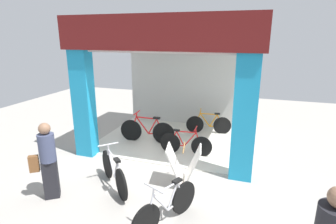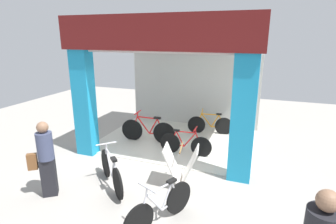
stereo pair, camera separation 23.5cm
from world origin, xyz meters
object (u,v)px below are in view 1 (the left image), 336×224
bicycle_inside_1 (209,124)px  pedestrian_1 (48,160)px  bicycle_inside_2 (147,131)px  bicycle_parked_1 (166,207)px  bicycle_inside_0 (185,144)px  sandwich_board_sign (184,166)px  bicycle_parked_0 (114,172)px

bicycle_inside_1 → pedestrian_1: size_ratio=0.93×
bicycle_inside_2 → bicycle_parked_1: 3.77m
bicycle_inside_0 → sandwich_board_sign: sandwich_board_sign is taller
bicycle_inside_1 → bicycle_parked_0: bicycle_parked_0 is taller
bicycle_inside_1 → sandwich_board_sign: sandwich_board_sign is taller
bicycle_inside_0 → pedestrian_1: (-2.06, -2.80, 0.48)m
bicycle_parked_1 → sandwich_board_sign: sandwich_board_sign is taller
bicycle_inside_1 → sandwich_board_sign: (0.05, -3.34, 0.12)m
bicycle_inside_0 → bicycle_inside_1: bicycle_inside_1 is taller
bicycle_parked_0 → sandwich_board_sign: bearing=23.6°
bicycle_inside_1 → pedestrian_1: (-2.36, -4.64, 0.48)m
bicycle_inside_0 → bicycle_parked_0: (-1.02, -2.10, 0.04)m
bicycle_parked_1 → pedestrian_1: bearing=178.5°
bicycle_inside_1 → bicycle_inside_2: size_ratio=0.86×
bicycle_parked_0 → sandwich_board_sign: 1.50m
bicycle_inside_2 → bicycle_parked_0: size_ratio=1.40×
bicycle_inside_0 → bicycle_inside_2: (-1.33, 0.48, 0.06)m
bicycle_inside_2 → bicycle_parked_1: size_ratio=1.20×
bicycle_parked_0 → pedestrian_1: pedestrian_1 is taller
bicycle_inside_0 → bicycle_parked_0: size_ratio=1.19×
bicycle_inside_0 → bicycle_inside_1: bearing=80.6°
bicycle_inside_1 → bicycle_parked_0: (-1.33, -3.94, 0.04)m
bicycle_inside_0 → bicycle_inside_2: size_ratio=0.85×
sandwich_board_sign → pedestrian_1: bearing=-151.7°
bicycle_parked_1 → sandwich_board_sign: bearing=92.8°
bicycle_inside_2 → sandwich_board_sign: bearing=-49.7°
bicycle_inside_0 → bicycle_parked_0: bicycle_parked_0 is taller
bicycle_inside_1 → sandwich_board_sign: 3.34m
bicycle_parked_0 → sandwich_board_sign: bicycle_parked_0 is taller
bicycle_inside_0 → bicycle_parked_1: 2.89m
bicycle_parked_0 → bicycle_inside_2: bearing=96.7°
bicycle_parked_1 → bicycle_parked_0: bearing=152.0°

